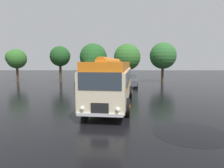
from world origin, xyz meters
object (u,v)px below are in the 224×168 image
object	(u,v)px
car_mid_left	(129,80)
car_near_left	(109,80)
box_van	(88,76)
vintage_bus	(112,80)

from	to	relation	value
car_mid_left	car_near_left	bearing A→B (deg)	-179.62
car_near_left	box_van	world-z (taller)	box_van
vintage_bus	car_near_left	world-z (taller)	vintage_bus
car_mid_left	box_van	size ratio (longest dim) A/B	0.72
car_mid_left	box_van	bearing A→B (deg)	170.28
car_near_left	box_van	size ratio (longest dim) A/B	0.75
vintage_bus	box_van	distance (m)	12.08
car_mid_left	box_van	distance (m)	5.50
car_near_left	car_mid_left	world-z (taller)	same
car_mid_left	box_van	xyz separation A→B (m)	(-5.39, 0.92, 0.52)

